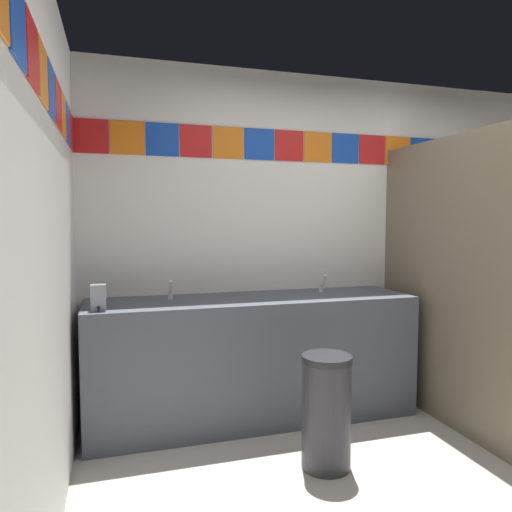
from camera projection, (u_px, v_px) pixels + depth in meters
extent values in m
plane|color=#B2ADA3|center=(474.00, 509.00, 2.34)|extent=(8.57, 8.57, 0.00)
cube|color=white|center=(328.00, 238.00, 3.87)|extent=(3.90, 0.08, 2.57)
cube|color=red|center=(91.00, 136.00, 3.25)|extent=(0.23, 0.01, 0.23)
cube|color=orange|center=(127.00, 138.00, 3.32)|extent=(0.23, 0.01, 0.23)
cube|color=#1947B7|center=(162.00, 140.00, 3.39)|extent=(0.23, 0.01, 0.23)
cube|color=red|center=(196.00, 141.00, 3.46)|extent=(0.23, 0.01, 0.23)
cube|color=orange|center=(228.00, 143.00, 3.53)|extent=(0.23, 0.01, 0.23)
cube|color=#1947B7|center=(259.00, 144.00, 3.60)|extent=(0.23, 0.01, 0.23)
cube|color=red|center=(289.00, 146.00, 3.67)|extent=(0.23, 0.01, 0.23)
cube|color=orange|center=(318.00, 147.00, 3.74)|extent=(0.23, 0.01, 0.23)
cube|color=#1947B7|center=(345.00, 148.00, 3.81)|extent=(0.23, 0.01, 0.23)
cube|color=red|center=(372.00, 150.00, 3.88)|extent=(0.23, 0.01, 0.23)
cube|color=orange|center=(398.00, 151.00, 3.95)|extent=(0.23, 0.01, 0.23)
cube|color=#1947B7|center=(423.00, 152.00, 4.02)|extent=(0.23, 0.01, 0.23)
cube|color=red|center=(447.00, 153.00, 4.09)|extent=(0.23, 0.01, 0.23)
cube|color=orange|center=(470.00, 154.00, 4.16)|extent=(0.23, 0.01, 0.23)
cube|color=#1947B7|center=(492.00, 156.00, 4.23)|extent=(0.23, 0.01, 0.23)
cube|color=white|center=(25.00, 261.00, 1.67)|extent=(0.08, 3.33, 2.57)
cube|color=#1947B7|center=(18.00, 22.00, 1.39)|extent=(0.01, 0.23, 0.23)
cube|color=red|center=(32.00, 52.00, 1.63)|extent=(0.01, 0.23, 0.23)
cube|color=orange|center=(43.00, 74.00, 1.88)|extent=(0.01, 0.23, 0.23)
cube|color=#1947B7|center=(51.00, 91.00, 2.12)|extent=(0.01, 0.23, 0.23)
cube|color=red|center=(58.00, 104.00, 2.37)|extent=(0.01, 0.23, 0.23)
cube|color=orange|center=(63.00, 115.00, 2.61)|extent=(0.01, 0.23, 0.23)
cube|color=#1947B7|center=(68.00, 124.00, 2.86)|extent=(0.01, 0.23, 0.23)
cube|color=red|center=(72.00, 132.00, 3.10)|extent=(0.01, 0.23, 0.23)
cube|color=#4C515B|center=(254.00, 358.00, 3.39)|extent=(2.31, 0.62, 0.88)
cube|color=#4C515B|center=(243.00, 297.00, 3.64)|extent=(2.31, 0.03, 0.08)
cylinder|color=white|center=(173.00, 310.00, 3.17)|extent=(0.34, 0.34, 0.10)
cylinder|color=white|center=(329.00, 302.00, 3.50)|extent=(0.34, 0.34, 0.10)
cylinder|color=silver|center=(170.00, 296.00, 3.30)|extent=(0.04, 0.04, 0.05)
cylinder|color=silver|center=(171.00, 287.00, 3.24)|extent=(0.02, 0.06, 0.09)
cylinder|color=silver|center=(321.00, 289.00, 3.63)|extent=(0.04, 0.04, 0.05)
cylinder|color=silver|center=(324.00, 281.00, 3.57)|extent=(0.02, 0.06, 0.09)
cube|color=gray|center=(98.00, 298.00, 2.87)|extent=(0.09, 0.07, 0.16)
cylinder|color=black|center=(98.00, 309.00, 2.84)|extent=(0.02, 0.02, 0.03)
cube|color=#726651|center=(447.00, 282.00, 3.28)|extent=(0.04, 1.52, 2.01)
cylinder|color=white|center=(485.00, 373.00, 3.80)|extent=(0.38, 0.38, 0.40)
torus|color=white|center=(486.00, 347.00, 3.78)|extent=(0.39, 0.39, 0.05)
cube|color=white|center=(467.00, 323.00, 3.97)|extent=(0.34, 0.17, 0.34)
cylinder|color=#333338|center=(326.00, 415.00, 2.71)|extent=(0.28, 0.28, 0.62)
cylinder|color=#262628|center=(327.00, 359.00, 2.69)|extent=(0.29, 0.29, 0.04)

